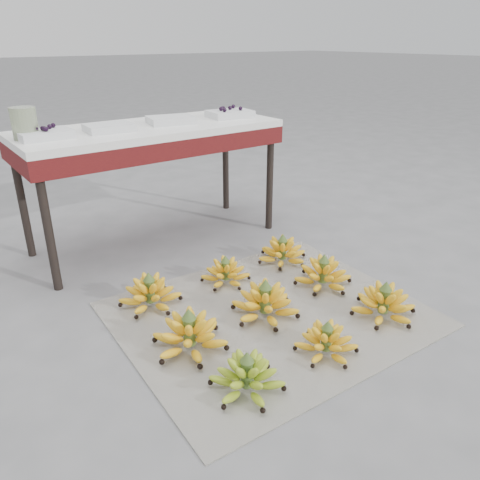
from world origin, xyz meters
TOP-DOWN VIEW (x-y plane):
  - ground at (0.00, 0.00)m, footprint 60.00×60.00m
  - newspaper_mat at (0.08, 0.00)m, footprint 1.30×1.11m
  - bunch_front_left at (-0.29, -0.32)m, footprint 0.31×0.31m
  - bunch_front_center at (0.07, -0.34)m, footprint 0.29×0.29m
  - bunch_front_right at (0.45, -0.30)m, footprint 0.30×0.30m
  - bunch_mid_left at (-0.33, -0.00)m, footprint 0.32×0.32m
  - bunch_mid_center at (0.05, 0.00)m, footprint 0.37×0.37m
  - bunch_mid_right at (0.44, 0.05)m, footprint 0.28×0.28m
  - bunch_back_left at (-0.31, 0.37)m, footprint 0.32×0.32m
  - bunch_back_center at (0.09, 0.35)m, footprint 0.25×0.25m
  - bunch_back_right at (0.46, 0.36)m, footprint 0.34×0.34m
  - vendor_table at (0.06, 1.02)m, footprint 1.40×0.56m
  - tray_far_left at (-0.49, 0.99)m, footprint 0.24×0.18m
  - tray_left at (-0.17, 0.98)m, footprint 0.24×0.18m
  - tray_right at (0.19, 1.00)m, footprint 0.27×0.22m
  - tray_far_right at (0.57, 0.99)m, footprint 0.27×0.21m
  - glass_jar at (-0.56, 1.03)m, footprint 0.15×0.15m

SIDE VIEW (x-z plane):
  - ground at x=0.00m, z-range 0.00..0.00m
  - newspaper_mat at x=0.08m, z-range 0.00..0.01m
  - bunch_back_center at x=0.09m, z-range -0.02..0.13m
  - bunch_front_center at x=0.07m, z-range -0.02..0.13m
  - bunch_front_left at x=-0.29m, z-range -0.02..0.14m
  - bunch_back_right at x=0.46m, z-range -0.02..0.14m
  - bunch_back_left at x=-0.31m, z-range -0.02..0.15m
  - bunch_mid_right at x=0.44m, z-range -0.02..0.15m
  - bunch_front_right at x=0.45m, z-range -0.02..0.15m
  - bunch_mid_center at x=0.05m, z-range -0.02..0.15m
  - bunch_mid_left at x=-0.33m, z-range -0.02..0.16m
  - vendor_table at x=0.06m, z-range 0.26..0.93m
  - tray_left at x=-0.17m, z-range 0.67..0.71m
  - tray_right at x=0.19m, z-range 0.67..0.71m
  - tray_far_left at x=-0.49m, z-range 0.66..0.72m
  - tray_far_right at x=0.57m, z-range 0.66..0.73m
  - glass_jar at x=-0.56m, z-range 0.67..0.82m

